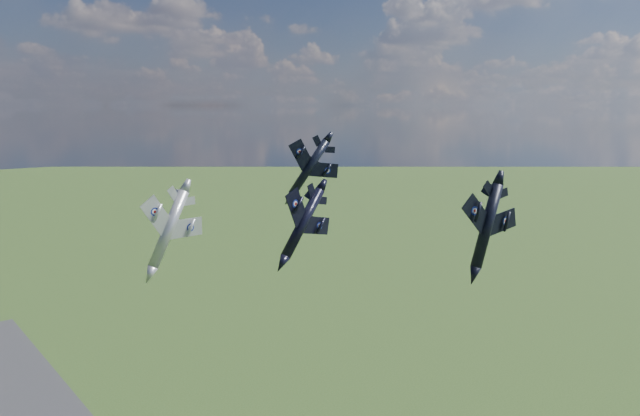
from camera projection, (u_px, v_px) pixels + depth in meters
jet_lead_navy at (303, 223)px, 81.34m from camera, size 11.62×15.32×8.57m
jet_right_navy at (487, 226)px, 79.76m from camera, size 12.66×16.14×6.32m
jet_high_navy at (309, 167)px, 100.54m from camera, size 14.69×16.77×8.00m
jet_left_silver at (169, 229)px, 71.71m from camera, size 10.81×13.90×6.73m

